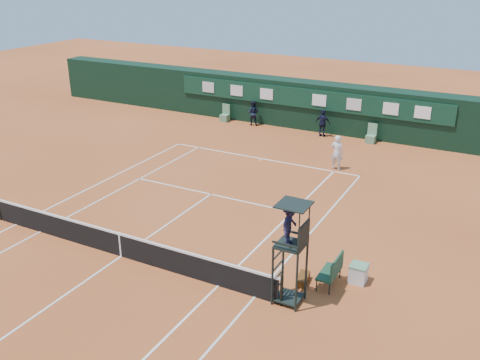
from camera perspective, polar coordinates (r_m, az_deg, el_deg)
name	(u,v)px	position (r m, az deg, el deg)	size (l,w,h in m)	color
ground	(121,256)	(20.27, -12.54, -7.95)	(90.00, 90.00, 0.00)	#B95A2B
court_lines	(121,256)	(20.27, -12.54, -7.94)	(11.05, 23.85, 0.01)	white
tennis_net	(120,244)	(20.02, -12.66, -6.69)	(12.90, 0.10, 1.10)	black
back_wall	(309,105)	(34.97, 7.33, 7.97)	(40.00, 1.65, 3.00)	black
linesman_chair_left	(225,117)	(36.43, -1.63, 6.78)	(0.55, 0.50, 1.15)	#57865F
linesman_chair_right	(371,138)	(32.87, 13.78, 4.41)	(0.55, 0.50, 1.15)	#598861
umpire_chair	(291,233)	(16.23, 5.45, -5.60)	(0.96, 0.95, 3.42)	black
player_bench	(332,270)	(18.12, 9.83, -9.43)	(0.56, 1.20, 1.10)	#193E28
tennis_bag	(303,279)	(18.36, 6.74, -10.46)	(0.33, 0.75, 0.28)	black
cooler	(358,273)	(18.63, 12.52, -9.68)	(0.57, 0.57, 0.65)	silver
tennis_ball	(205,185)	(25.90, -3.75, -0.49)	(0.06, 0.06, 0.06)	#D9ED37
player	(337,152)	(28.02, 10.30, 2.91)	(0.67, 0.44, 1.83)	silver
ball_kid_left	(253,113)	(35.42, 1.41, 7.17)	(0.80, 0.62, 1.64)	black
ball_kid_right	(323,123)	(33.37, 8.82, 6.00)	(0.98, 0.41, 1.68)	black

